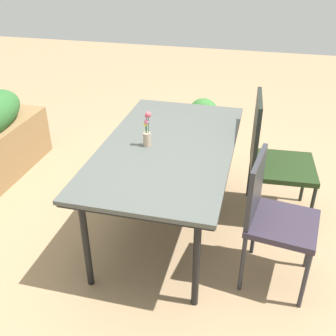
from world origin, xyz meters
name	(u,v)px	position (x,y,z in m)	size (l,w,h in m)	color
ground_plane	(170,232)	(0.00, 0.00, 0.00)	(12.00, 12.00, 0.00)	#9E7F5B
dining_table	(168,151)	(0.08, 0.04, 0.68)	(1.66, 0.92, 0.72)	#4C514C
chair_near_right	(272,155)	(0.45, -0.69, 0.55)	(0.53, 0.53, 1.00)	#1F3215
chair_near_left	(272,213)	(-0.28, -0.72, 0.52)	(0.47, 0.47, 0.89)	#302937
flower_vase	(147,133)	(0.03, 0.18, 0.83)	(0.05, 0.06, 0.26)	tan
potted_plant	(203,120)	(1.67, 0.03, 0.26)	(0.33, 0.33, 0.50)	slate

